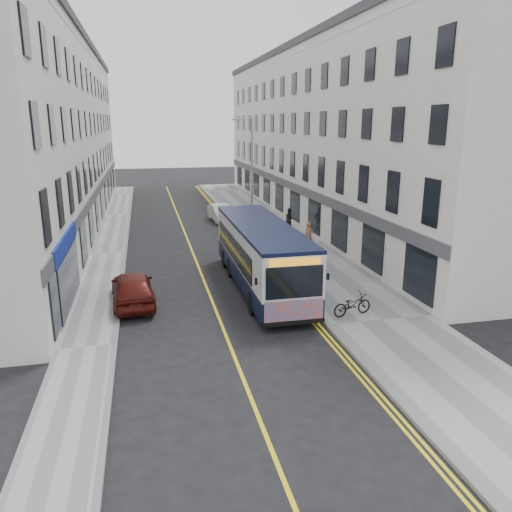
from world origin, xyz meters
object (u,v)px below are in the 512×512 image
car_white (221,213)px  car_maroon (133,288)px  pedestrian_near (309,236)px  bicycle (352,305)px  pedestrian_far (290,220)px  streetlamp (250,174)px  city_bus (261,253)px

car_white → car_maroon: bearing=-114.7°
pedestrian_near → car_maroon: (-10.37, -7.02, -0.23)m
bicycle → car_white: 21.41m
pedestrian_near → pedestrian_far: size_ratio=1.02×
streetlamp → car_white: bearing=98.1°
streetlamp → pedestrian_far: streetlamp is taller
pedestrian_far → car_maroon: 16.34m
car_maroon → car_white: bearing=-114.4°
pedestrian_far → car_white: (-4.13, 5.40, -0.29)m
streetlamp → car_maroon: bearing=-124.7°
streetlamp → pedestrian_far: size_ratio=4.74×
bicycle → pedestrian_far: pedestrian_far is taller
pedestrian_far → car_maroon: (-10.73, -12.32, -0.22)m
car_maroon → streetlamp: bearing=-128.7°
bicycle → pedestrian_far: bearing=-19.0°
streetlamp → bicycle: streetlamp is taller
streetlamp → car_white: 7.80m
car_white → streetlamp: bearing=-86.1°
bicycle → pedestrian_near: bearing=-20.7°
car_white → pedestrian_near: bearing=-74.8°
pedestrian_near → streetlamp: bearing=109.1°
pedestrian_far → car_white: 6.80m
pedestrian_near → car_white: pedestrian_near is taller
city_bus → car_white: (0.66, 16.81, -1.04)m
bicycle → pedestrian_far: size_ratio=1.03×
city_bus → bicycle: size_ratio=6.21×
streetlamp → bicycle: bearing=-85.6°
city_bus → car_white: 16.86m
streetlamp → pedestrian_far: bearing=23.9°
bicycle → car_maroon: bearing=55.9°
streetlamp → pedestrian_far: (3.16, 1.40, -3.42)m
streetlamp → pedestrian_far: 4.86m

